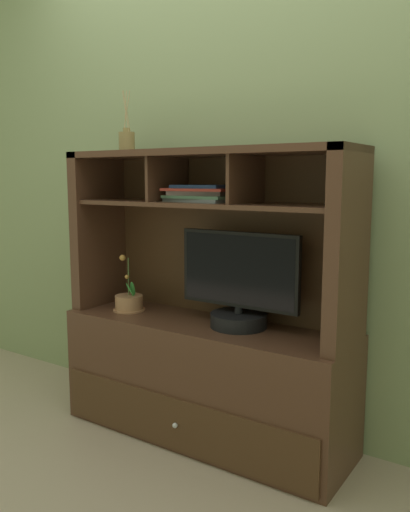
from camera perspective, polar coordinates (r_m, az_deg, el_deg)
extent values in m
cube|color=tan|center=(2.68, 0.00, -18.84)|extent=(6.00, 6.00, 0.02)
cube|color=gray|center=(2.59, 3.14, 12.48)|extent=(6.00, 0.02, 2.80)
cube|color=#4C2E1F|center=(2.56, 0.00, -13.11)|extent=(1.39, 0.44, 0.55)
cube|color=#452C19|center=(2.45, -3.08, -17.70)|extent=(1.33, 0.01, 0.24)
sphere|color=silver|center=(2.44, -3.26, -17.80)|extent=(0.02, 0.02, 0.02)
cube|color=#4C2E1F|center=(2.82, -11.29, 2.81)|extent=(0.06, 0.36, 0.79)
cube|color=#4C2E1F|center=(2.10, 15.21, 0.79)|extent=(0.06, 0.36, 0.79)
cube|color=#452C19|center=(2.54, 2.16, 2.02)|extent=(1.33, 0.02, 0.76)
cube|color=#4C2E1F|center=(2.38, 0.00, 11.09)|extent=(1.39, 0.36, 0.03)
cube|color=#4C2E1F|center=(2.38, 0.00, 5.62)|extent=(1.27, 0.33, 0.02)
cube|color=#4C2E1F|center=(2.50, -4.06, 8.28)|extent=(0.02, 0.31, 0.20)
cube|color=#4C2E1F|center=(2.27, 4.48, 8.26)|extent=(0.02, 0.31, 0.20)
cylinder|color=black|center=(2.38, 3.66, -6.92)|extent=(0.25, 0.25, 0.06)
cylinder|color=black|center=(2.37, 3.67, -5.83)|extent=(0.04, 0.04, 0.03)
cube|color=black|center=(2.33, 3.71, -1.47)|extent=(0.58, 0.03, 0.34)
cube|color=black|center=(2.32, 3.51, -1.52)|extent=(0.55, 0.00, 0.31)
cylinder|color=#AC7751|center=(2.69, -8.21, -5.03)|extent=(0.14, 0.14, 0.08)
cylinder|color=#AC7751|center=(2.70, -8.19, -5.75)|extent=(0.16, 0.16, 0.01)
cylinder|color=#4C6B38|center=(2.66, -8.27, -2.21)|extent=(0.02, 0.02, 0.19)
sphere|color=#C2873B|center=(2.66, -8.43, -2.23)|extent=(0.02, 0.02, 0.02)
sphere|color=#C2873B|center=(2.65, -8.89, -0.19)|extent=(0.03, 0.03, 0.03)
ellipsoid|color=green|center=(2.66, -8.09, -3.68)|extent=(0.04, 0.05, 0.08)
ellipsoid|color=green|center=(2.67, -7.82, -3.61)|extent=(0.04, 0.05, 0.09)
cube|color=slate|center=(2.39, -0.28, 6.06)|extent=(0.33, 0.23, 0.02)
cube|color=#4D7459|center=(2.40, -0.08, 6.41)|extent=(0.33, 0.25, 0.01)
cube|color=gray|center=(2.40, -0.40, 6.81)|extent=(0.29, 0.20, 0.02)
cube|color=maroon|center=(2.39, -0.34, 7.19)|extent=(0.32, 0.23, 0.01)
cube|color=#2C4988|center=(2.40, -0.35, 7.51)|extent=(0.25, 0.17, 0.01)
cylinder|color=olive|center=(2.65, -8.44, 12.07)|extent=(0.08, 0.08, 0.09)
cylinder|color=olive|center=(2.66, -8.47, 13.30)|extent=(0.04, 0.04, 0.02)
cylinder|color=tan|center=(2.66, -8.45, 15.20)|extent=(0.00, 0.05, 0.19)
cylinder|color=tan|center=(2.67, -8.45, 15.19)|extent=(0.05, 0.00, 0.19)
cylinder|color=tan|center=(2.67, -8.58, 15.19)|extent=(0.00, 0.02, 0.20)
cylinder|color=tan|center=(2.66, -8.57, 15.20)|extent=(0.04, 0.00, 0.19)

